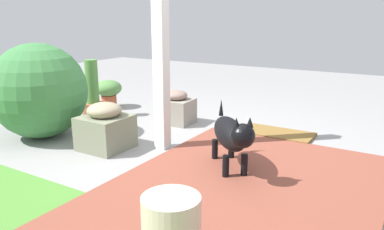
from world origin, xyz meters
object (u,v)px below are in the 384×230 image
Objects in this scene: round_shrub at (39,91)px; terracotta_pot_broad at (108,91)px; stone_planter_nearest at (176,108)px; porch_pillar at (161,35)px; stone_planter_mid at (105,128)px; terracotta_pot_tall at (93,97)px; dog at (231,135)px; doormat at (278,133)px.

terracotta_pot_broad is at bearing -76.71° from round_shrub.
stone_planter_nearest is at bearing 172.29° from terracotta_pot_broad.
stone_planter_nearest is (0.36, -0.77, -0.86)m from porch_pillar.
round_shrub reaches higher than stone_planter_mid.
round_shrub is 0.87m from terracotta_pot_tall.
stone_planter_mid is 1.23m from dog.
porch_pillar reaches higher than stone_planter_nearest.
dog is at bearing 154.64° from terracotta_pot_broad.
dog is 0.94× the size of doormat.
doormat is (-2.04, -1.30, -0.46)m from round_shrub.
round_shrub is at bearing 15.98° from porch_pillar.
stone_planter_mid is 0.63× the size of terracotta_pot_tall.
round_shrub is (0.89, 1.13, 0.30)m from stone_planter_nearest.
stone_planter_nearest is at bearing -64.86° from porch_pillar.
stone_planter_mid reaches higher than doormat.
terracotta_pot_tall is (0.93, -0.76, 0.05)m from stone_planter_mid.
porch_pillar is 3.11× the size of dog.
dog is at bearing 140.47° from stone_planter_nearest.
stone_planter_mid is at bearing 85.87° from stone_planter_nearest.
porch_pillar is 1.22m from stone_planter_nearest.
terracotta_pot_tall is 0.98× the size of doormat.
doormat is (-0.01, -1.12, -0.29)m from dog.
stone_planter_nearest is 0.91× the size of stone_planter_mid.
doormat is at bearing -90.55° from dog.
stone_planter_mid is at bearing 140.65° from terracotta_pot_tall.
porch_pillar is 1.09m from dog.
doormat is at bearing -135.02° from stone_planter_mid.
round_shrub is 1.33× the size of doormat.
terracotta_pot_broad is 0.56× the size of dog.
round_shrub is 2.05m from dog.
round_shrub is at bearing 4.87° from stone_planter_mid.
terracotta_pot_broad is 2.59m from dog.
porch_pillar is 2.19× the size of round_shrub.
porch_pillar is 0.99m from stone_planter_mid.
terracotta_pot_tall reaches higher than doormat.
terracotta_pot_tall is (0.12, -0.83, -0.22)m from round_shrub.
terracotta_pot_tall is 2.23m from doormat.
terracotta_pot_tall is at bearing 16.74° from stone_planter_nearest.
terracotta_pot_tall is (1.37, -0.47, -0.79)m from porch_pillar.
porch_pillar is at bearing 148.96° from terracotta_pot_broad.
stone_planter_mid is 1.76m from doormat.
porch_pillar is 2.92× the size of doormat.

